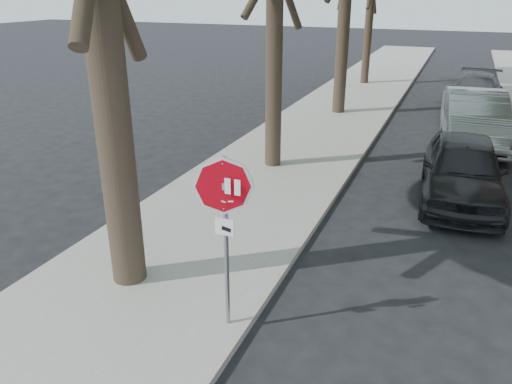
# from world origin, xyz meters

# --- Properties ---
(ground) EXTENTS (120.00, 120.00, 0.00)m
(ground) POSITION_xyz_m (0.00, 0.00, 0.00)
(ground) COLOR black
(ground) RESTS_ON ground
(sidewalk_left) EXTENTS (4.00, 55.00, 0.12)m
(sidewalk_left) POSITION_xyz_m (-2.50, 12.00, 0.06)
(sidewalk_left) COLOR gray
(sidewalk_left) RESTS_ON ground
(curb_left) EXTENTS (0.12, 55.00, 0.13)m
(curb_left) POSITION_xyz_m (-0.45, 12.00, 0.07)
(curb_left) COLOR #9E9384
(curb_left) RESTS_ON ground
(stop_sign) EXTENTS (0.76, 0.34, 2.61)m
(stop_sign) POSITION_xyz_m (-0.70, -0.03, 1.95)
(stop_sign) COLOR gray
(stop_sign) RESTS_ON sidewalk_left
(car_a) EXTENTS (2.06, 4.59, 1.53)m
(car_a) POSITION_xyz_m (2.34, 6.58, 0.77)
(car_a) COLOR black
(car_a) RESTS_ON ground
(car_b) EXTENTS (2.28, 5.26, 1.68)m
(car_b) POSITION_xyz_m (2.58, 11.68, 0.84)
(car_b) COLOR #9DA1A5
(car_b) RESTS_ON ground
(car_c) EXTENTS (2.42, 5.08, 1.43)m
(car_c) POSITION_xyz_m (2.60, 16.99, 0.71)
(car_c) COLOR #414246
(car_c) RESTS_ON ground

